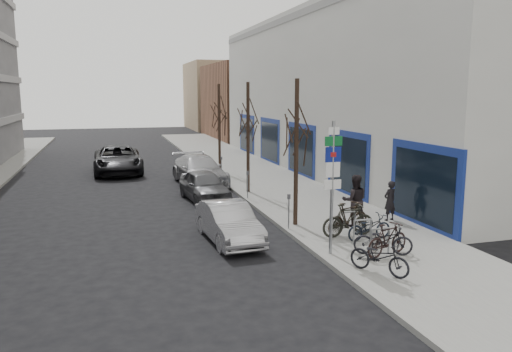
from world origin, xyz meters
TOP-DOWN VIEW (x-y plane):
  - ground at (0.00, 0.00)m, footprint 120.00×120.00m
  - sidewalk_east at (4.50, 10.00)m, footprint 5.00×70.00m
  - commercial_building at (17.00, 16.00)m, footprint 20.00×32.00m
  - brick_building_far at (13.00, 40.00)m, footprint 12.00×14.00m
  - tan_building_far at (13.50, 55.00)m, footprint 13.00×12.00m
  - highway_sign_pole at (2.40, -0.01)m, footprint 0.55×0.10m
  - bike_rack at (3.80, 0.60)m, footprint 0.66×2.26m
  - tree_near at (2.60, 3.50)m, footprint 1.80×1.80m
  - tree_mid at (2.60, 10.00)m, footprint 1.80×1.80m
  - tree_far at (2.60, 16.50)m, footprint 1.80×1.80m
  - meter_front at (2.15, 3.00)m, footprint 0.10×0.08m
  - meter_mid at (2.15, 8.50)m, footprint 0.10×0.08m
  - meter_back at (2.15, 14.00)m, footprint 0.10×0.08m
  - bike_near_left at (2.94, -1.93)m, footprint 1.40×1.76m
  - bike_near_right at (3.94, -0.70)m, footprint 1.79×1.02m
  - bike_mid_curb at (4.24, 0.94)m, footprint 1.70×0.67m
  - bike_mid_inner at (3.75, 1.49)m, footprint 1.93×0.59m
  - bike_far_curb at (3.87, -0.56)m, footprint 1.83×1.20m
  - bike_far_inner at (3.88, 1.75)m, footprint 2.00×1.18m
  - parked_car_front at (-0.17, 2.60)m, footprint 1.67×4.09m
  - parked_car_mid at (0.25, 9.19)m, footprint 2.08×4.32m
  - parked_car_back at (0.78, 13.41)m, footprint 2.67×5.60m
  - lane_car at (-3.43, 18.73)m, footprint 2.88×6.19m
  - pedestrian_near at (6.26, 3.00)m, footprint 0.64×0.51m
  - pedestrian_far at (4.58, 2.65)m, footprint 0.82×0.66m

SIDE VIEW (x-z plane):
  - ground at x=0.00m, z-range 0.00..0.00m
  - sidewalk_east at x=4.50m, z-range 0.00..0.15m
  - bike_mid_curb at x=4.24m, z-range 0.15..1.16m
  - bike_rack at x=3.80m, z-range 0.24..1.07m
  - parked_car_front at x=-0.17m, z-range 0.00..1.32m
  - bike_near_right at x=3.94m, z-range 0.15..1.19m
  - bike_near_left at x=2.94m, z-range 0.15..1.22m
  - bike_far_curb at x=3.87m, z-range 0.15..1.23m
  - parked_car_mid at x=0.25m, z-range 0.00..1.42m
  - bike_far_inner at x=3.88m, z-range 0.15..1.32m
  - bike_mid_inner at x=3.75m, z-range 0.15..1.32m
  - parked_car_back at x=0.78m, z-range 0.00..1.58m
  - lane_car at x=-3.43m, z-range 0.00..1.72m
  - meter_front at x=2.15m, z-range 0.28..1.55m
  - meter_mid at x=2.15m, z-range 0.28..1.55m
  - meter_back at x=2.15m, z-range 0.28..1.55m
  - pedestrian_near at x=6.26m, z-range 0.15..1.69m
  - pedestrian_far at x=4.58m, z-range 0.15..2.09m
  - highway_sign_pole at x=2.40m, z-range 0.36..4.56m
  - brick_building_far at x=13.00m, z-range 0.00..8.00m
  - tree_near at x=2.60m, z-range 1.35..6.85m
  - tree_mid at x=2.60m, z-range 1.35..6.85m
  - tree_far at x=2.60m, z-range 1.35..6.85m
  - tan_building_far at x=13.50m, z-range 0.00..9.00m
  - commercial_building at x=17.00m, z-range 0.00..10.00m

